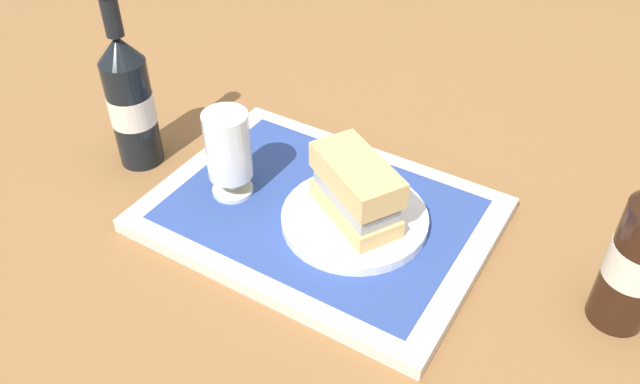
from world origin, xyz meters
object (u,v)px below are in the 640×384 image
plate (354,219)px  sandwich (354,188)px  beer_bottle (130,100)px  beer_glass (228,149)px

plate → sandwich: (0.00, -0.00, 0.05)m
beer_bottle → plate: bearing=-176.7°
beer_glass → sandwich: bearing=-169.6°
plate → beer_glass: bearing=9.7°
beer_glass → beer_bottle: bearing=-3.0°
plate → sandwich: 0.05m
sandwich → beer_bottle: (0.35, 0.02, 0.03)m
sandwich → beer_glass: beer_glass is taller
sandwich → beer_glass: (0.17, 0.03, 0.01)m
sandwich → beer_glass: bearing=40.8°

